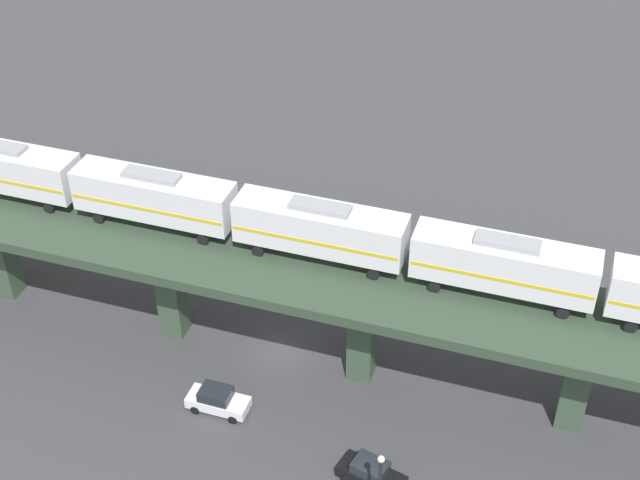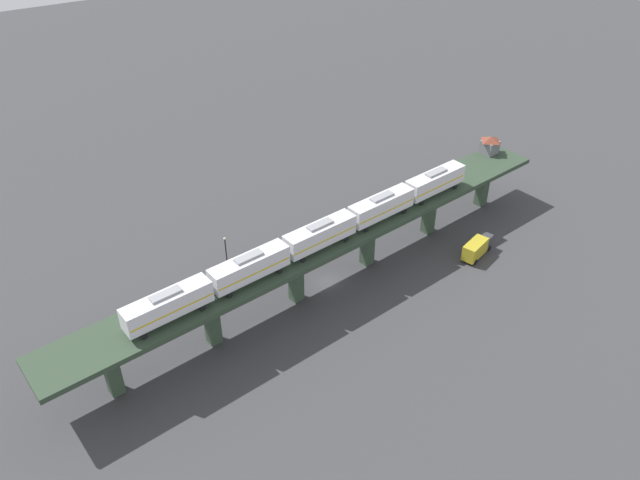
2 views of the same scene
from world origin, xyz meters
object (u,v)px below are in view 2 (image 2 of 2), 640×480
object	(u,v)px
subway_train	(320,234)
signal_hut	(490,144)
street_car_white	(313,254)
street_car_black	(245,274)
delivery_truck	(477,247)
street_lamp	(226,252)

from	to	relation	value
subway_train	signal_hut	size ratio (longest dim) A/B	17.34
street_car_white	street_car_black	xyz separation A→B (m)	(1.29, 12.22, 0.00)
street_car_white	delivery_truck	distance (m)	28.20
signal_hut	street_lamp	bearing A→B (deg)	86.11
subway_train	street_car_white	distance (m)	14.13
signal_hut	street_car_black	xyz separation A→B (m)	(0.53, 52.37, -9.82)
delivery_truck	street_car_white	bearing A→B (deg)	59.78
street_car_black	street_lamp	bearing A→B (deg)	28.49
subway_train	signal_hut	world-z (taller)	subway_train
street_car_white	street_car_black	bearing A→B (deg)	83.98
street_car_white	subway_train	bearing A→B (deg)	155.20
signal_hut	street_lamp	distance (m)	54.61
signal_hut	delivery_truck	size ratio (longest dim) A/B	0.48
street_car_black	delivery_truck	size ratio (longest dim) A/B	0.61
signal_hut	street_car_white	world-z (taller)	signal_hut
delivery_truck	street_lamp	bearing A→B (deg)	64.06
signal_hut	street_lamp	size ratio (longest dim) A/B	0.52
delivery_truck	street_lamp	world-z (taller)	street_lamp
street_car_black	delivery_truck	world-z (taller)	delivery_truck
street_car_black	delivery_truck	bearing A→B (deg)	-112.93
street_car_white	delivery_truck	bearing A→B (deg)	-120.22
subway_train	street_lamp	size ratio (longest dim) A/B	8.97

